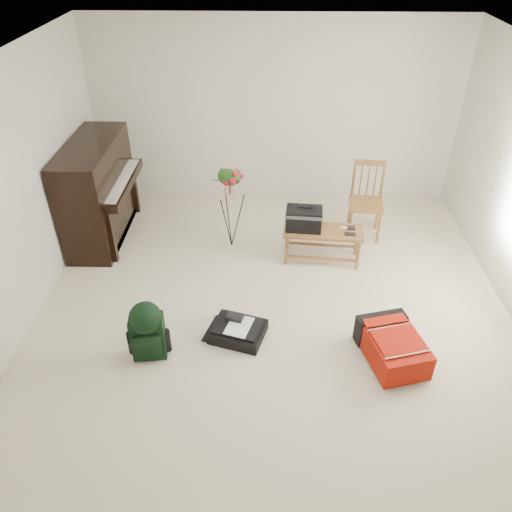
{
  "coord_description": "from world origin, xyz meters",
  "views": [
    {
      "loc": [
        -0.07,
        -3.9,
        3.54
      ],
      "look_at": [
        -0.18,
        0.35,
        0.55
      ],
      "focal_mm": 35.0,
      "sensor_mm": 36.0,
      "label": 1
    }
  ],
  "objects_px": {
    "bench": "(310,223)",
    "dining_chair": "(366,201)",
    "red_suitcase": "(392,343)",
    "piano": "(99,193)",
    "flower_stand": "(230,207)",
    "black_duffel": "(238,330)",
    "green_backpack": "(147,328)"
  },
  "relations": [
    {
      "from": "piano",
      "to": "bench",
      "type": "bearing_deg",
      "value": -10.78
    },
    {
      "from": "black_duffel",
      "to": "bench",
      "type": "bearing_deg",
      "value": 77.18
    },
    {
      "from": "dining_chair",
      "to": "bench",
      "type": "bearing_deg",
      "value": -133.96
    },
    {
      "from": "piano",
      "to": "black_duffel",
      "type": "xyz_separation_m",
      "value": [
        1.84,
        -1.87,
        -0.52
      ]
    },
    {
      "from": "green_backpack",
      "to": "piano",
      "type": "bearing_deg",
      "value": 108.53
    },
    {
      "from": "dining_chair",
      "to": "green_backpack",
      "type": "relative_size",
      "value": 1.56
    },
    {
      "from": "dining_chair",
      "to": "green_backpack",
      "type": "height_order",
      "value": "dining_chair"
    },
    {
      "from": "red_suitcase",
      "to": "bench",
      "type": "bearing_deg",
      "value": 98.75
    },
    {
      "from": "black_duffel",
      "to": "piano",
      "type": "bearing_deg",
      "value": 151.18
    },
    {
      "from": "bench",
      "to": "red_suitcase",
      "type": "relative_size",
      "value": 1.19
    },
    {
      "from": "flower_stand",
      "to": "red_suitcase",
      "type": "bearing_deg",
      "value": -42.8
    },
    {
      "from": "dining_chair",
      "to": "green_backpack",
      "type": "bearing_deg",
      "value": -129.32
    },
    {
      "from": "red_suitcase",
      "to": "green_backpack",
      "type": "bearing_deg",
      "value": 166.5
    },
    {
      "from": "green_backpack",
      "to": "flower_stand",
      "type": "xyz_separation_m",
      "value": [
        0.65,
        1.92,
        0.21
      ]
    },
    {
      "from": "dining_chair",
      "to": "green_backpack",
      "type": "distance_m",
      "value": 3.26
    },
    {
      "from": "piano",
      "to": "green_backpack",
      "type": "height_order",
      "value": "piano"
    },
    {
      "from": "bench",
      "to": "black_duffel",
      "type": "height_order",
      "value": "bench"
    },
    {
      "from": "black_duffel",
      "to": "red_suitcase",
      "type": "bearing_deg",
      "value": 8.42
    },
    {
      "from": "bench",
      "to": "red_suitcase",
      "type": "bearing_deg",
      "value": -61.52
    },
    {
      "from": "bench",
      "to": "flower_stand",
      "type": "xyz_separation_m",
      "value": [
        -0.95,
        0.28,
        0.04
      ]
    },
    {
      "from": "piano",
      "to": "green_backpack",
      "type": "xyz_separation_m",
      "value": [
        1.02,
        -2.14,
        -0.26
      ]
    },
    {
      "from": "piano",
      "to": "bench",
      "type": "xyz_separation_m",
      "value": [
        2.61,
        -0.5,
        -0.09
      ]
    },
    {
      "from": "flower_stand",
      "to": "piano",
      "type": "bearing_deg",
      "value": 178.03
    },
    {
      "from": "black_duffel",
      "to": "flower_stand",
      "type": "relative_size",
      "value": 0.54
    },
    {
      "from": "black_duffel",
      "to": "green_backpack",
      "type": "distance_m",
      "value": 0.91
    },
    {
      "from": "dining_chair",
      "to": "green_backpack",
      "type": "xyz_separation_m",
      "value": [
        -2.35,
        -2.26,
        -0.13
      ]
    },
    {
      "from": "black_duffel",
      "to": "green_backpack",
      "type": "relative_size",
      "value": 0.98
    },
    {
      "from": "black_duffel",
      "to": "green_backpack",
      "type": "xyz_separation_m",
      "value": [
        -0.82,
        -0.27,
        0.26
      ]
    },
    {
      "from": "piano",
      "to": "red_suitcase",
      "type": "bearing_deg",
      "value": -32.18
    },
    {
      "from": "bench",
      "to": "dining_chair",
      "type": "relative_size",
      "value": 1.0
    },
    {
      "from": "red_suitcase",
      "to": "piano",
      "type": "bearing_deg",
      "value": 132.85
    },
    {
      "from": "bench",
      "to": "dining_chair",
      "type": "bearing_deg",
      "value": 43.98
    }
  ]
}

